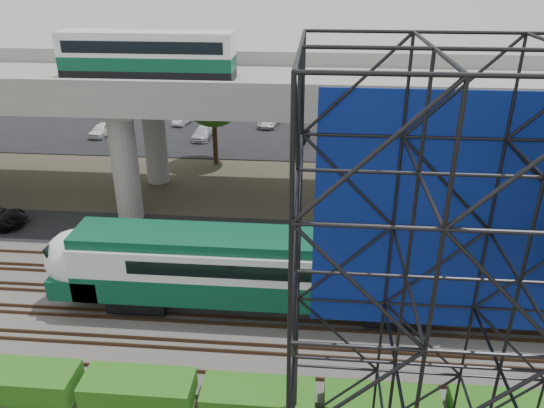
# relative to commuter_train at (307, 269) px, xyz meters

# --- Properties ---
(ground) EXTENTS (140.00, 140.00, 0.00)m
(ground) POSITION_rel_commuter_train_xyz_m (-2.77, -2.00, -2.88)
(ground) COLOR #474233
(ground) RESTS_ON ground
(ballast_bed) EXTENTS (90.00, 12.00, 0.20)m
(ballast_bed) POSITION_rel_commuter_train_xyz_m (-2.77, 0.00, -2.78)
(ballast_bed) COLOR slate
(ballast_bed) RESTS_ON ground
(service_road) EXTENTS (90.00, 5.00, 0.08)m
(service_road) POSITION_rel_commuter_train_xyz_m (-2.77, 8.50, -2.84)
(service_road) COLOR black
(service_road) RESTS_ON ground
(parking_lot) EXTENTS (90.00, 18.00, 0.08)m
(parking_lot) POSITION_rel_commuter_train_xyz_m (-2.77, 32.00, -2.84)
(parking_lot) COLOR black
(parking_lot) RESTS_ON ground
(harbor_water) EXTENTS (140.00, 40.00, 0.03)m
(harbor_water) POSITION_rel_commuter_train_xyz_m (-2.77, 54.00, -2.87)
(harbor_water) COLOR slate
(harbor_water) RESTS_ON ground
(rail_tracks) EXTENTS (90.00, 9.52, 0.16)m
(rail_tracks) POSITION_rel_commuter_train_xyz_m (-2.77, -0.00, -2.60)
(rail_tracks) COLOR #472D1E
(rail_tracks) RESTS_ON ballast_bed
(commuter_train) EXTENTS (29.30, 3.06, 4.30)m
(commuter_train) POSITION_rel_commuter_train_xyz_m (0.00, 0.00, 0.00)
(commuter_train) COLOR black
(commuter_train) RESTS_ON rail_tracks
(overpass) EXTENTS (80.00, 12.00, 12.40)m
(overpass) POSITION_rel_commuter_train_xyz_m (-3.41, 14.00, 5.33)
(overpass) COLOR #9E9B93
(overpass) RESTS_ON ground
(scaffold_tower) EXTENTS (9.36, 6.36, 15.00)m
(scaffold_tower) POSITION_rel_commuter_train_xyz_m (4.29, -9.98, 4.59)
(scaffold_tower) COLOR black
(scaffold_tower) RESTS_ON ground
(hedge_strip) EXTENTS (34.60, 1.80, 1.20)m
(hedge_strip) POSITION_rel_commuter_train_xyz_m (-1.76, -6.30, -2.32)
(hedge_strip) COLOR #245A14
(hedge_strip) RESTS_ON ground
(trees) EXTENTS (40.94, 16.94, 7.69)m
(trees) POSITION_rel_commuter_train_xyz_m (-7.43, 14.17, 2.69)
(trees) COLOR #382314
(trees) RESTS_ON ground
(parked_cars) EXTENTS (36.59, 9.39, 1.29)m
(parked_cars) POSITION_rel_commuter_train_xyz_m (-2.27, 31.56, -2.21)
(parked_cars) COLOR white
(parked_cars) RESTS_ON parking_lot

